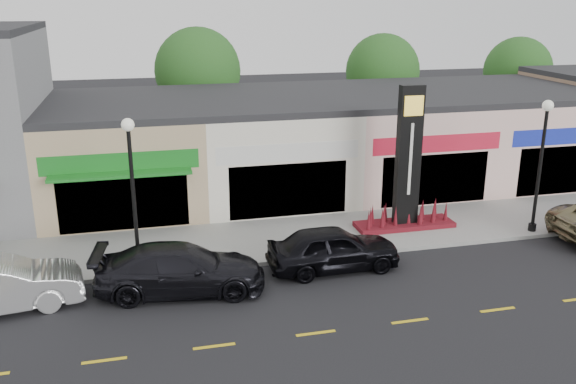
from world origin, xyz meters
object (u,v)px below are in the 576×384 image
object	(u,v)px
lamp_west_near	(132,180)
pylon_sign	(407,179)
car_black_sedan	(333,248)
car_dark_sedan	(180,269)
lamp_east_near	(542,153)

from	to	relation	value
lamp_west_near	pylon_sign	xyz separation A→B (m)	(11.00, 1.70, -1.20)
lamp_west_near	pylon_sign	size ratio (longest dim) A/B	0.91
car_black_sedan	car_dark_sedan	bearing A→B (deg)	93.79
lamp_east_near	car_dark_sedan	distance (m)	15.00
car_black_sedan	lamp_west_near	bearing A→B (deg)	77.66
lamp_west_near	car_black_sedan	distance (m)	7.47
lamp_east_near	pylon_sign	world-z (taller)	pylon_sign
car_black_sedan	pylon_sign	bearing A→B (deg)	-54.96
lamp_east_near	pylon_sign	size ratio (longest dim) A/B	0.91
lamp_west_near	car_black_sedan	world-z (taller)	lamp_west_near
car_dark_sedan	lamp_west_near	bearing A→B (deg)	43.87
lamp_west_near	lamp_east_near	bearing A→B (deg)	0.00
pylon_sign	car_dark_sedan	bearing A→B (deg)	-159.92
lamp_west_near	car_black_sedan	xyz separation A→B (m)	(6.85, -1.35, -2.66)
pylon_sign	car_dark_sedan	xyz separation A→B (m)	(-9.64, -3.53, -1.46)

